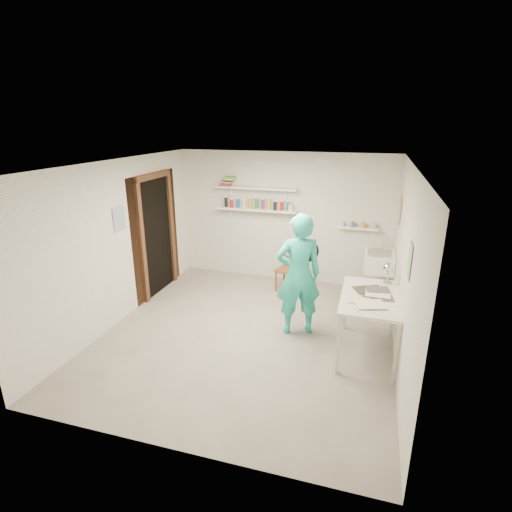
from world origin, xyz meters
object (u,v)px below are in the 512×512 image
(work_table, at_px, (368,325))
(man, at_px, (298,275))
(wall_clock, at_px, (308,251))
(wooden_chair, at_px, (288,270))
(belfast_sink, at_px, (379,261))
(desk_lamp, at_px, (389,268))

(work_table, bearing_deg, man, 163.20)
(wall_clock, bearing_deg, work_table, -51.44)
(wooden_chair, bearing_deg, work_table, -32.95)
(belfast_sink, distance_m, man, 1.82)
(work_table, relative_size, desk_lamp, 8.00)
(belfast_sink, bearing_deg, wall_clock, -129.29)
(wooden_chair, bearing_deg, wall_clock, -49.38)
(belfast_sink, relative_size, man, 0.34)
(wooden_chair, bearing_deg, belfast_sink, 18.49)
(wall_clock, relative_size, desk_lamp, 2.07)
(wooden_chair, xyz_separation_m, work_table, (1.42, -1.70, 0.01))
(belfast_sink, xyz_separation_m, work_table, (-0.11, -1.74, -0.29))
(man, height_order, desk_lamp, man)
(belfast_sink, distance_m, work_table, 1.76)
(wooden_chair, bearing_deg, man, -55.54)
(man, height_order, work_table, man)
(belfast_sink, bearing_deg, man, -127.26)
(wall_clock, distance_m, wooden_chair, 1.52)
(belfast_sink, bearing_deg, desk_lamp, -85.78)
(wooden_chair, xyz_separation_m, desk_lamp, (1.62, -1.21, 0.64))
(belfast_sink, distance_m, wooden_chair, 1.56)
(wooden_chair, distance_m, work_table, 2.22)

